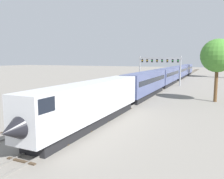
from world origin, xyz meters
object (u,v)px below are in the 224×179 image
stop_sign (25,101)px  signal_gantry (159,64)px  passenger_train (168,76)px  trackside_tree_left (218,56)px

stop_sign → signal_gantry: bearing=79.7°
passenger_train → signal_gantry: 4.34m
trackside_tree_left → stop_sign: bearing=-137.1°
signal_gantry → trackside_tree_left: (14.74, -21.71, 1.81)m
passenger_train → signal_gantry: size_ratio=9.04×
signal_gantry → stop_sign: signal_gantry is taller
passenger_train → signal_gantry: (-2.25, -1.44, 3.43)m
passenger_train → stop_sign: (-10.00, -44.03, -0.74)m
signal_gantry → stop_sign: (-7.75, -42.59, -4.16)m
stop_sign → trackside_tree_left: bearing=42.9°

